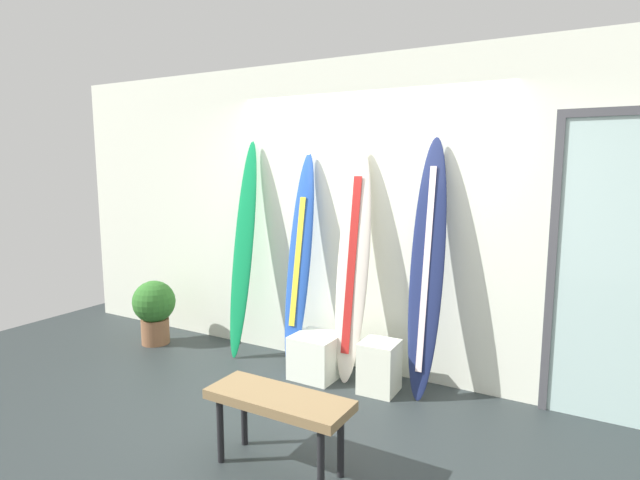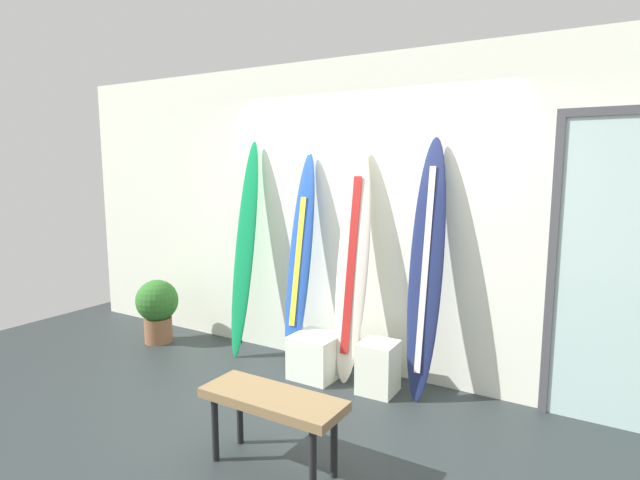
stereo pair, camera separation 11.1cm
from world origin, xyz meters
name	(u,v)px [view 2 (the right image)]	position (x,y,z in m)	size (l,w,h in m)	color
ground	(288,426)	(0.00, 0.00, -0.02)	(8.00, 8.00, 0.04)	#293131
wall_back	(369,217)	(0.00, 1.30, 1.40)	(7.20, 0.20, 2.80)	silver
surfboard_emerald	(245,251)	(-1.18, 0.97, 1.03)	(0.24, 0.41, 2.10)	#108447
surfboard_cobalt	(300,261)	(-0.54, 0.98, 0.99)	(0.23, 0.42, 1.98)	#244FB2
surfboard_ivory	(353,266)	(0.01, 0.98, 1.00)	(0.31, 0.42, 2.03)	silver
surfboard_navy	(426,272)	(0.67, 0.97, 1.03)	(0.29, 0.40, 2.09)	navy
display_block_left	(378,367)	(0.34, 0.82, 0.21)	(0.31, 0.31, 0.43)	white
display_block_center	(316,356)	(-0.26, 0.82, 0.19)	(0.40, 0.40, 0.38)	white
glass_door	(629,269)	(2.04, 1.18, 1.16)	(1.03, 0.06, 2.26)	silver
potted_plant	(157,307)	(-2.17, 0.72, 0.39)	(0.44, 0.44, 0.67)	brown
bench	(273,405)	(0.24, -0.50, 0.42)	(0.91, 0.34, 0.48)	olive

